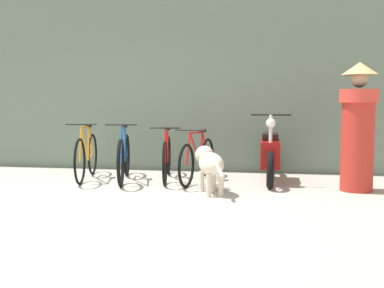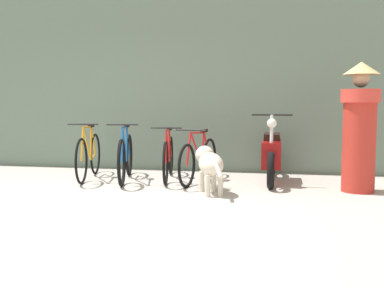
{
  "view_description": "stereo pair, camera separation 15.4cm",
  "coord_description": "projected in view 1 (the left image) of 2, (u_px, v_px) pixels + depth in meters",
  "views": [
    {
      "loc": [
        1.88,
        -5.02,
        1.19
      ],
      "look_at": [
        0.89,
        0.96,
        0.65
      ],
      "focal_mm": 42.0,
      "sensor_mm": 36.0,
      "label": 1
    },
    {
      "loc": [
        2.03,
        -4.99,
        1.19
      ],
      "look_at": [
        0.89,
        0.96,
        0.65
      ],
      "focal_mm": 42.0,
      "sensor_mm": 36.0,
      "label": 2
    }
  ],
  "objects": [
    {
      "name": "bicycle_3",
      "position": [
        198.0,
        160.0,
        6.85
      ],
      "size": [
        0.46,
        1.65,
        0.83
      ],
      "rotation": [
        0.0,
        0.0,
        -1.74
      ],
      "color": "black",
      "rests_on": "ground"
    },
    {
      "name": "bicycle_0",
      "position": [
        87.0,
        156.0,
        7.09
      ],
      "size": [
        0.47,
        1.64,
        0.9
      ],
      "rotation": [
        0.0,
        0.0,
        -1.38
      ],
      "color": "black",
      "rests_on": "ground"
    },
    {
      "name": "stray_dog",
      "position": [
        209.0,
        163.0,
        6.01
      ],
      "size": [
        0.56,
        0.99,
        0.61
      ],
      "rotation": [
        0.0,
        0.0,
        1.97
      ],
      "color": "beige",
      "rests_on": "ground"
    },
    {
      "name": "shop_wall_back",
      "position": [
        161.0,
        83.0,
        8.08
      ],
      "size": [
        9.36,
        0.2,
        3.15
      ],
      "color": "slate",
      "rests_on": "ground"
    },
    {
      "name": "bicycle_2",
      "position": [
        167.0,
        158.0,
        7.05
      ],
      "size": [
        0.46,
        1.66,
        0.85
      ],
      "rotation": [
        0.0,
        0.0,
        -1.41
      ],
      "color": "black",
      "rests_on": "ground"
    },
    {
      "name": "ground_plane",
      "position": [
        105.0,
        204.0,
        5.34
      ],
      "size": [
        60.0,
        60.0,
        0.0
      ],
      "primitive_type": "plane",
      "color": "#ADA89E"
    },
    {
      "name": "person_in_robes",
      "position": [
        358.0,
        125.0,
        6.1
      ],
      "size": [
        0.57,
        0.57,
        1.75
      ],
      "rotation": [
        0.0,
        0.0,
        3.26
      ],
      "color": "#B72D23",
      "rests_on": "ground"
    },
    {
      "name": "motorcycle",
      "position": [
        270.0,
        155.0,
        6.88
      ],
      "size": [
        0.58,
        1.75,
        1.05
      ],
      "rotation": [
        0.0,
        0.0,
        -1.57
      ],
      "color": "black",
      "rests_on": "ground"
    },
    {
      "name": "bicycle_1",
      "position": [
        124.0,
        157.0,
        6.94
      ],
      "size": [
        0.52,
        1.67,
        0.9
      ],
      "rotation": [
        0.0,
        0.0,
        -1.35
      ],
      "color": "black",
      "rests_on": "ground"
    }
  ]
}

